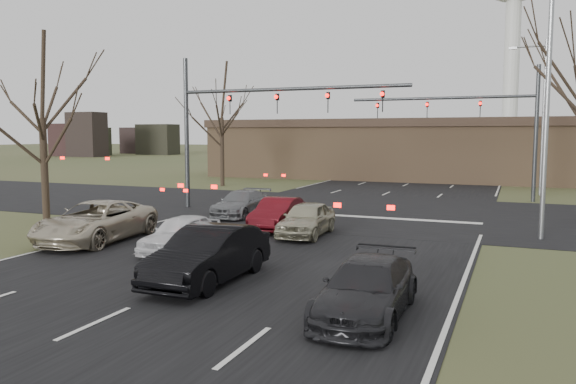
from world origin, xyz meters
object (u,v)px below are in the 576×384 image
Objects in this scene: building at (444,149)px; mast_arm_near at (241,113)px; car_charcoal_sedan at (367,289)px; car_silver_ahead at (307,219)px; car_grey_ahead at (241,203)px; car_black_hatch at (209,255)px; car_silver_suv at (96,222)px; mast_arm_far at (486,117)px; streetlight_right_far at (541,109)px; streetlight_right_near at (542,90)px; car_red_ahead at (278,214)px; car_white_sedan at (181,234)px.

mast_arm_near is at bearing -106.13° from building.
building is 39.52m from car_charcoal_sedan.
car_grey_ahead is at bearing 138.95° from car_silver_ahead.
car_silver_suv is at bearing 153.22° from car_black_hatch.
car_silver_ahead is at bearing -92.80° from building.
car_charcoal_sedan is at bearing -92.45° from mast_arm_far.
mast_arm_far reaches higher than car_silver_suv.
building reaches higher than car_grey_ahead.
streetlight_right_far reaches higher than car_grey_ahead.
streetlight_right_near reaches higher than car_red_ahead.
car_silver_ahead is (5.73, -5.63, -4.40)m from mast_arm_near.
streetlight_right_far is 21.48m from car_grey_ahead.
car_white_sedan is 5.63m from car_red_ahead.
mast_arm_near is 1.09× the size of mast_arm_far.
building is at bearing 80.01° from car_red_ahead.
car_grey_ahead is at bearing -63.48° from mast_arm_near.
car_black_hatch reaches higher than car_red_ahead.
mast_arm_near is 3.05× the size of car_red_ahead.
mast_arm_near is 9.16m from car_silver_ahead.
streetlight_right_far is at bearing 56.71° from car_red_ahead.
building is 4.24× the size of streetlight_right_far.
streetlight_right_far is at bearing 63.01° from car_silver_ahead.
car_silver_ahead is at bearing 56.70° from car_white_sedan.
car_charcoal_sedan is 1.00× the size of car_grey_ahead.
mast_arm_far reaches higher than car_charcoal_sedan.
car_black_hatch is at bearing -68.90° from car_grey_ahead.
car_black_hatch reaches higher than car_silver_ahead.
mast_arm_far is at bearing 59.42° from car_red_ahead.
streetlight_right_near is 2.52× the size of car_red_ahead.
mast_arm_near is at bearing -138.78° from mast_arm_far.
car_charcoal_sedan is (-4.18, -28.34, -4.97)m from streetlight_right_far.
car_black_hatch reaches higher than car_charcoal_sedan.
mast_arm_near and mast_arm_far have the same top height.
mast_arm_near reaches higher than car_black_hatch.
car_silver_suv is at bearing 173.26° from car_white_sedan.
streetlight_right_far is 2.34× the size of car_charcoal_sedan.
car_black_hatch is (2.84, -3.04, 0.12)m from car_white_sedan.
car_white_sedan is 0.94× the size of car_silver_ahead.
mast_arm_far is 23.73m from car_silver_suv.
car_red_ahead is (-6.30, 9.73, 0.03)m from car_charcoal_sedan.
car_silver_suv is 8.13m from car_grey_ahead.
car_charcoal_sedan is (-1.04, -24.34, -4.40)m from mast_arm_far.
car_black_hatch is (-1.50, -38.15, -1.91)m from building.
car_black_hatch is (-8.32, -10.15, -4.83)m from streetlight_right_near.
building is at bearing 73.87° from mast_arm_near.
car_charcoal_sedan is 15.68m from car_grey_ahead.
streetlight_right_near reaches higher than car_grey_ahead.
streetlight_right_near reaches higher than car_white_sedan.
mast_arm_near reaches higher than car_charcoal_sedan.
building is at bearing 87.73° from car_black_hatch.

